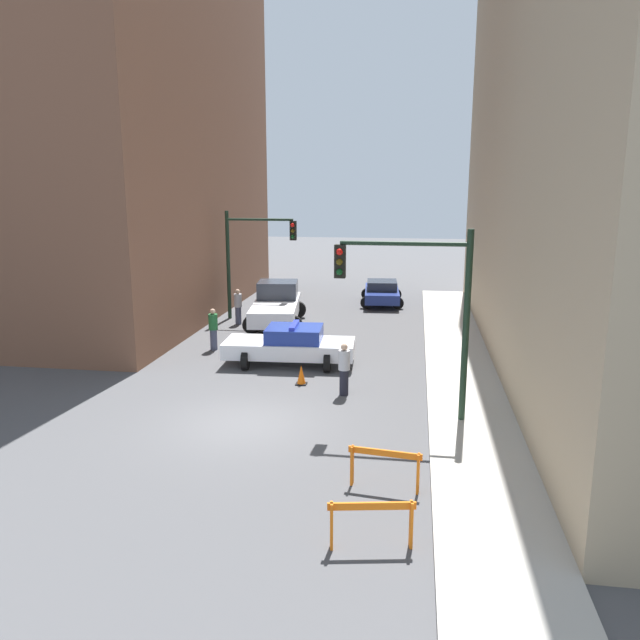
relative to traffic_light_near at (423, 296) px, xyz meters
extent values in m
plane|color=#4C4C4F|center=(-4.73, -0.92, -3.53)|extent=(120.00, 120.00, 0.00)
cube|color=#B2ADA3|center=(1.47, -0.92, -3.47)|extent=(2.40, 44.00, 0.12)
cube|color=brown|center=(-16.73, 13.08, 8.89)|extent=(14.00, 20.00, 24.83)
cylinder|color=black|center=(1.17, 0.01, -0.81)|extent=(0.18, 0.18, 5.20)
cylinder|color=black|center=(-0.53, 0.01, 1.39)|extent=(3.40, 0.12, 0.12)
cube|color=black|center=(-2.23, 0.01, 0.89)|extent=(0.30, 0.22, 0.90)
sphere|color=red|center=(-2.23, -0.14, 1.16)|extent=(0.18, 0.18, 0.18)
sphere|color=#4C3D0C|center=(-2.23, -0.14, 0.89)|extent=(0.18, 0.18, 0.18)
sphere|color=#0C4219|center=(-2.23, -0.14, 0.62)|extent=(0.18, 0.18, 0.18)
cylinder|color=black|center=(-9.13, 12.26, -0.93)|extent=(0.18, 0.18, 5.20)
cylinder|color=black|center=(-7.53, 12.26, 1.27)|extent=(3.20, 0.12, 0.12)
cube|color=black|center=(-5.93, 12.26, 0.77)|extent=(0.30, 0.22, 0.90)
sphere|color=red|center=(-5.93, 12.11, 1.04)|extent=(0.18, 0.18, 0.18)
sphere|color=#4C3D0C|center=(-5.93, 12.11, 0.77)|extent=(0.18, 0.18, 0.18)
sphere|color=#0C4219|center=(-5.93, 12.11, 0.50)|extent=(0.18, 0.18, 0.18)
cube|color=white|center=(-4.66, 4.92, -2.93)|extent=(4.79, 2.10, 0.55)
cube|color=navy|center=(-4.47, 4.93, -2.39)|extent=(2.06, 1.73, 0.52)
cylinder|color=black|center=(-6.07, 3.99, -3.20)|extent=(0.26, 0.67, 0.66)
cylinder|color=black|center=(-6.16, 5.69, -3.20)|extent=(0.26, 0.67, 0.66)
cylinder|color=black|center=(-3.16, 4.15, -3.20)|extent=(0.26, 0.67, 0.66)
cylinder|color=black|center=(-3.25, 5.85, -3.20)|extent=(0.26, 0.67, 0.66)
cube|color=#2633BF|center=(-4.47, 4.93, -2.07)|extent=(0.27, 1.39, 0.12)
cube|color=silver|center=(-6.55, 11.10, -2.78)|extent=(2.68, 5.61, 0.70)
cube|color=#2D333D|center=(-6.69, 12.17, -2.03)|extent=(2.05, 1.95, 0.80)
cylinder|color=black|center=(-7.68, 12.64, -3.13)|extent=(0.83, 0.36, 0.80)
cylinder|color=black|center=(-5.85, 12.88, -3.13)|extent=(0.83, 0.36, 0.80)
cylinder|color=black|center=(-7.25, 9.32, -3.13)|extent=(0.83, 0.36, 0.80)
cylinder|color=black|center=(-5.42, 9.56, -3.13)|extent=(0.83, 0.36, 0.80)
cube|color=navy|center=(-1.98, 17.08, -2.96)|extent=(2.10, 4.42, 0.52)
cube|color=#232833|center=(-1.97, 16.91, -2.46)|extent=(1.71, 1.91, 0.48)
cylinder|color=black|center=(-2.90, 18.35, -3.22)|extent=(0.63, 0.26, 0.62)
cylinder|color=black|center=(-1.25, 18.47, -3.22)|extent=(0.63, 0.26, 0.62)
cylinder|color=black|center=(-2.71, 15.69, -3.22)|extent=(0.63, 0.26, 0.62)
cylinder|color=black|center=(-1.06, 15.81, -3.22)|extent=(0.63, 0.26, 0.62)
cylinder|color=#474C66|center=(-8.03, 6.45, -3.12)|extent=(0.39, 0.39, 0.82)
cylinder|color=#236633|center=(-8.03, 6.45, -2.40)|extent=(0.50, 0.50, 0.62)
sphere|color=tan|center=(-8.03, 6.45, -1.98)|extent=(0.30, 0.30, 0.22)
cylinder|color=#474C66|center=(-8.34, 11.04, -3.12)|extent=(0.39, 0.39, 0.82)
cylinder|color=#B2B2B7|center=(-8.34, 11.04, -2.40)|extent=(0.50, 0.50, 0.62)
sphere|color=tan|center=(-8.34, 11.04, -1.98)|extent=(0.30, 0.30, 0.22)
cylinder|color=black|center=(-2.30, 1.84, -3.12)|extent=(0.30, 0.30, 0.82)
cylinder|color=#B2B2B7|center=(-2.30, 1.84, -2.40)|extent=(0.39, 0.39, 0.62)
sphere|color=tan|center=(-2.30, 1.84, -1.98)|extent=(0.24, 0.24, 0.22)
cube|color=orange|center=(-0.85, -6.40, -2.70)|extent=(1.58, 0.33, 0.14)
cube|color=orange|center=(-1.56, -6.53, -3.08)|extent=(0.08, 0.17, 0.90)
cube|color=orange|center=(-0.15, -6.27, -3.08)|extent=(0.08, 0.17, 0.90)
cube|color=orange|center=(-0.73, -4.12, -2.70)|extent=(1.59, 0.26, 0.14)
cube|color=orange|center=(-1.45, -4.02, -3.08)|extent=(0.07, 0.17, 0.90)
cube|color=orange|center=(-0.02, -4.21, -3.08)|extent=(0.07, 0.17, 0.90)
cube|color=black|center=(-3.81, 2.66, -3.51)|extent=(0.36, 0.36, 0.04)
cone|color=#F2600C|center=(-3.81, 2.66, -3.18)|extent=(0.28, 0.28, 0.62)
camera|label=1|loc=(-0.23, -16.59, 2.95)|focal=35.00mm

